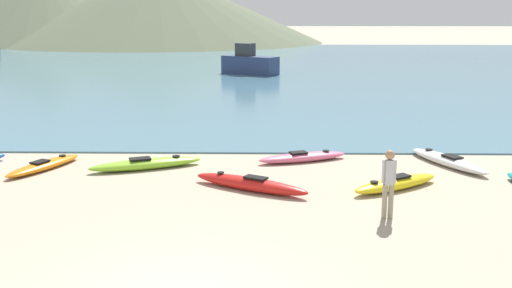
{
  "coord_description": "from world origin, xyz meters",
  "views": [
    {
      "loc": [
        1.49,
        -9.3,
        4.81
      ],
      "look_at": [
        1.12,
        10.19,
        0.5
      ],
      "focal_mm": 42.0,
      "sensor_mm": 36.0,
      "label": 1
    }
  ],
  "objects_px": {
    "kayak_on_sand_6": "(250,184)",
    "kayak_on_sand_5": "(396,183)",
    "person_near_foreground": "(389,180)",
    "kayak_on_sand_3": "(448,161)",
    "moored_boat_4": "(250,63)",
    "kayak_on_sand_0": "(303,157)",
    "kayak_on_sand_7": "(146,164)",
    "kayak_on_sand_4": "(44,165)"
  },
  "relations": [
    {
      "from": "kayak_on_sand_3",
      "to": "person_near_foreground",
      "type": "distance_m",
      "value": 5.9
    },
    {
      "from": "kayak_on_sand_0",
      "to": "person_near_foreground",
      "type": "xyz_separation_m",
      "value": [
        1.7,
        -5.51,
        0.81
      ]
    },
    {
      "from": "kayak_on_sand_0",
      "to": "moored_boat_4",
      "type": "xyz_separation_m",
      "value": [
        -2.56,
        27.65,
        0.75
      ]
    },
    {
      "from": "kayak_on_sand_3",
      "to": "kayak_on_sand_4",
      "type": "height_order",
      "value": "kayak_on_sand_3"
    },
    {
      "from": "kayak_on_sand_3",
      "to": "kayak_on_sand_5",
      "type": "relative_size",
      "value": 1.22
    },
    {
      "from": "kayak_on_sand_0",
      "to": "moored_boat_4",
      "type": "relative_size",
      "value": 0.67
    },
    {
      "from": "kayak_on_sand_5",
      "to": "person_near_foreground",
      "type": "xyz_separation_m",
      "value": [
        -0.71,
        -2.4,
        0.79
      ]
    },
    {
      "from": "kayak_on_sand_3",
      "to": "kayak_on_sand_4",
      "type": "relative_size",
      "value": 1.15
    },
    {
      "from": "kayak_on_sand_7",
      "to": "moored_boat_4",
      "type": "bearing_deg",
      "value": 85.22
    },
    {
      "from": "kayak_on_sand_3",
      "to": "kayak_on_sand_7",
      "type": "height_order",
      "value": "kayak_on_sand_7"
    },
    {
      "from": "kayak_on_sand_3",
      "to": "moored_boat_4",
      "type": "xyz_separation_m",
      "value": [
        -7.19,
        28.11,
        0.73
      ]
    },
    {
      "from": "kayak_on_sand_5",
      "to": "moored_boat_4",
      "type": "bearing_deg",
      "value": 99.18
    },
    {
      "from": "kayak_on_sand_4",
      "to": "moored_boat_4",
      "type": "xyz_separation_m",
      "value": [
        5.58,
        28.83,
        0.76
      ]
    },
    {
      "from": "kayak_on_sand_6",
      "to": "kayak_on_sand_5",
      "type": "bearing_deg",
      "value": 2.47
    },
    {
      "from": "kayak_on_sand_0",
      "to": "kayak_on_sand_4",
      "type": "relative_size",
      "value": 1.03
    },
    {
      "from": "kayak_on_sand_4",
      "to": "person_near_foreground",
      "type": "bearing_deg",
      "value": -23.78
    },
    {
      "from": "kayak_on_sand_0",
      "to": "kayak_on_sand_3",
      "type": "xyz_separation_m",
      "value": [
        4.63,
        -0.45,
        0.01
      ]
    },
    {
      "from": "moored_boat_4",
      "to": "kayak_on_sand_4",
      "type": "bearing_deg",
      "value": -100.96
    },
    {
      "from": "kayak_on_sand_4",
      "to": "person_near_foreground",
      "type": "height_order",
      "value": "person_near_foreground"
    },
    {
      "from": "kayak_on_sand_3",
      "to": "kayak_on_sand_5",
      "type": "bearing_deg",
      "value": -129.82
    },
    {
      "from": "person_near_foreground",
      "to": "moored_boat_4",
      "type": "bearing_deg",
      "value": 97.32
    },
    {
      "from": "kayak_on_sand_6",
      "to": "moored_boat_4",
      "type": "bearing_deg",
      "value": 91.72
    },
    {
      "from": "kayak_on_sand_5",
      "to": "moored_boat_4",
      "type": "height_order",
      "value": "moored_boat_4"
    },
    {
      "from": "kayak_on_sand_6",
      "to": "kayak_on_sand_7",
      "type": "height_order",
      "value": "kayak_on_sand_6"
    },
    {
      "from": "kayak_on_sand_3",
      "to": "moored_boat_4",
      "type": "relative_size",
      "value": 0.76
    },
    {
      "from": "kayak_on_sand_5",
      "to": "kayak_on_sand_6",
      "type": "height_order",
      "value": "kayak_on_sand_6"
    },
    {
      "from": "kayak_on_sand_6",
      "to": "kayak_on_sand_7",
      "type": "xyz_separation_m",
      "value": [
        -3.33,
        2.23,
        -0.02
      ]
    },
    {
      "from": "kayak_on_sand_7",
      "to": "moored_boat_4",
      "type": "xyz_separation_m",
      "value": [
        2.4,
        28.71,
        0.73
      ]
    },
    {
      "from": "kayak_on_sand_3",
      "to": "kayak_on_sand_7",
      "type": "bearing_deg",
      "value": -176.42
    },
    {
      "from": "kayak_on_sand_5",
      "to": "kayak_on_sand_7",
      "type": "height_order",
      "value": "kayak_on_sand_5"
    },
    {
      "from": "kayak_on_sand_5",
      "to": "kayak_on_sand_6",
      "type": "distance_m",
      "value": 4.05
    },
    {
      "from": "kayak_on_sand_3",
      "to": "kayak_on_sand_7",
      "type": "xyz_separation_m",
      "value": [
        -9.59,
        -0.6,
        0.0
      ]
    },
    {
      "from": "moored_boat_4",
      "to": "person_near_foreground",
      "type": "bearing_deg",
      "value": -82.68
    },
    {
      "from": "kayak_on_sand_3",
      "to": "kayak_on_sand_7",
      "type": "relative_size",
      "value": 0.99
    },
    {
      "from": "kayak_on_sand_0",
      "to": "kayak_on_sand_7",
      "type": "relative_size",
      "value": 0.88
    },
    {
      "from": "kayak_on_sand_0",
      "to": "kayak_on_sand_4",
      "type": "xyz_separation_m",
      "value": [
        -8.14,
        -1.17,
        -0.02
      ]
    },
    {
      "from": "kayak_on_sand_3",
      "to": "kayak_on_sand_7",
      "type": "distance_m",
      "value": 9.61
    },
    {
      "from": "kayak_on_sand_4",
      "to": "kayak_on_sand_6",
      "type": "xyz_separation_m",
      "value": [
        6.51,
        -2.11,
        0.05
      ]
    },
    {
      "from": "person_near_foreground",
      "to": "kayak_on_sand_6",
      "type": "bearing_deg",
      "value": 146.21
    },
    {
      "from": "kayak_on_sand_4",
      "to": "kayak_on_sand_5",
      "type": "relative_size",
      "value": 1.06
    },
    {
      "from": "kayak_on_sand_0",
      "to": "kayak_on_sand_7",
      "type": "bearing_deg",
      "value": -168.04
    },
    {
      "from": "person_near_foreground",
      "to": "kayak_on_sand_5",
      "type": "bearing_deg",
      "value": 73.48
    }
  ]
}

